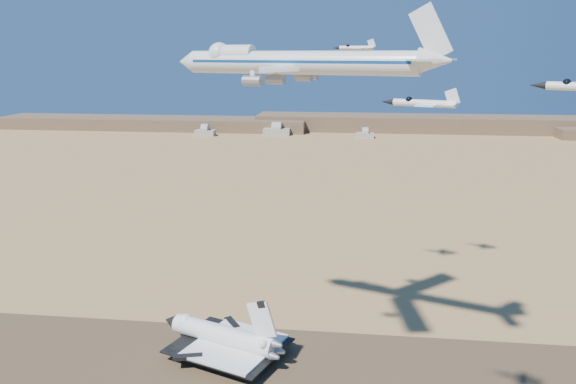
# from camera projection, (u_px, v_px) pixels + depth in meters

# --- Properties ---
(ground) EXTENTS (1200.00, 1200.00, 0.00)m
(ground) POSITION_uv_depth(u_px,v_px,m) (251.00, 368.00, 167.81)
(ground) COLOR #A57349
(ground) RESTS_ON ground
(runway) EXTENTS (600.00, 50.00, 0.06)m
(runway) POSITION_uv_depth(u_px,v_px,m) (251.00, 368.00, 167.80)
(runway) COLOR brown
(runway) RESTS_ON ground
(ridgeline) EXTENTS (960.00, 90.00, 18.00)m
(ridgeline) POSITION_uv_depth(u_px,v_px,m) (386.00, 125.00, 666.38)
(ridgeline) COLOR brown
(ridgeline) RESTS_ON ground
(hangars) EXTENTS (200.50, 29.50, 30.00)m
(hangars) POSITION_uv_depth(u_px,v_px,m) (273.00, 131.00, 634.99)
(hangars) COLOR #ACA798
(hangars) RESTS_ON ground
(shuttle) EXTENTS (43.92, 36.16, 21.36)m
(shuttle) POSITION_uv_depth(u_px,v_px,m) (222.00, 337.00, 174.15)
(shuttle) COLOR silver
(shuttle) RESTS_ON runway
(carrier_747) EXTENTS (76.09, 56.41, 19.15)m
(carrier_747) POSITION_uv_depth(u_px,v_px,m) (289.00, 62.00, 147.24)
(carrier_747) COLOR silver
(crew_a) EXTENTS (0.67, 0.79, 1.85)m
(crew_a) POSITION_uv_depth(u_px,v_px,m) (231.00, 366.00, 166.98)
(crew_a) COLOR #E85A0D
(crew_a) RESTS_ON runway
(crew_b) EXTENTS (0.50, 0.83, 1.65)m
(crew_b) POSITION_uv_depth(u_px,v_px,m) (246.00, 366.00, 167.32)
(crew_b) COLOR #E85A0D
(crew_b) RESTS_ON runway
(crew_c) EXTENTS (1.07, 1.05, 1.69)m
(crew_c) POSITION_uv_depth(u_px,v_px,m) (251.00, 369.00, 165.40)
(crew_c) COLOR #E85A0D
(crew_c) RESTS_ON runway
(chase_jet_a) EXTENTS (13.27, 7.86, 3.41)m
(chase_jet_a) POSITION_uv_depth(u_px,v_px,m) (423.00, 103.00, 96.27)
(chase_jet_a) COLOR silver
(chase_jet_d) EXTENTS (14.87, 8.46, 3.75)m
(chase_jet_d) POSITION_uv_depth(u_px,v_px,m) (356.00, 48.00, 191.56)
(chase_jet_d) COLOR silver
(chase_jet_e) EXTENTS (13.71, 8.03, 3.50)m
(chase_jet_e) POSITION_uv_depth(u_px,v_px,m) (417.00, 53.00, 200.88)
(chase_jet_e) COLOR silver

